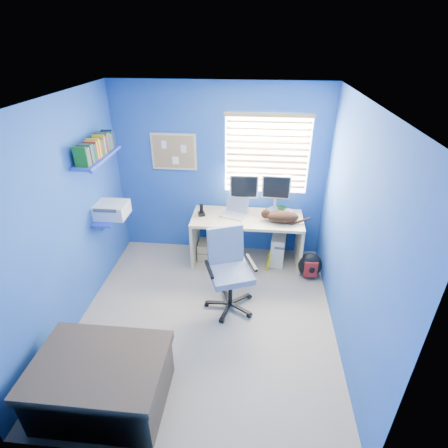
# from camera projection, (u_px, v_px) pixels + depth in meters

# --- Properties ---
(floor) EXTENTS (3.00, 3.20, 0.00)m
(floor) POSITION_uv_depth(u_px,v_px,m) (206.00, 318.00, 4.21)
(floor) COLOR tan
(floor) RESTS_ON ground
(ceiling) EXTENTS (3.00, 3.20, 0.00)m
(ceiling) POSITION_uv_depth(u_px,v_px,m) (199.00, 102.00, 2.99)
(ceiling) COLOR white
(ceiling) RESTS_ON wall_back
(wall_back) EXTENTS (3.00, 0.01, 2.50)m
(wall_back) POSITION_uv_depth(u_px,v_px,m) (220.00, 173.00, 4.99)
(wall_back) COLOR #1B50B0
(wall_back) RESTS_ON ground
(wall_front) EXTENTS (3.00, 0.01, 2.50)m
(wall_front) POSITION_uv_depth(u_px,v_px,m) (165.00, 353.00, 2.21)
(wall_front) COLOR #1B50B0
(wall_front) RESTS_ON ground
(wall_left) EXTENTS (0.01, 3.20, 2.50)m
(wall_left) POSITION_uv_depth(u_px,v_px,m) (65.00, 221.00, 3.73)
(wall_left) COLOR #1B50B0
(wall_left) RESTS_ON ground
(wall_right) EXTENTS (0.01, 3.20, 2.50)m
(wall_right) POSITION_uv_depth(u_px,v_px,m) (352.00, 236.00, 3.47)
(wall_right) COLOR #1B50B0
(wall_right) RESTS_ON ground
(desk) EXTENTS (1.56, 0.65, 0.74)m
(desk) POSITION_uv_depth(u_px,v_px,m) (246.00, 240.00, 5.08)
(desk) COLOR tan
(desk) RESTS_ON floor
(laptop) EXTENTS (0.40, 0.35, 0.22)m
(laptop) POSITION_uv_depth(u_px,v_px,m) (234.00, 209.00, 4.89)
(laptop) COLOR silver
(laptop) RESTS_ON desk
(monitor_left) EXTENTS (0.40, 0.13, 0.54)m
(monitor_left) POSITION_uv_depth(u_px,v_px,m) (244.00, 193.00, 4.98)
(monitor_left) COLOR silver
(monitor_left) RESTS_ON desk
(monitor_right) EXTENTS (0.41, 0.14, 0.54)m
(monitor_right) POSITION_uv_depth(u_px,v_px,m) (276.00, 193.00, 4.97)
(monitor_right) COLOR silver
(monitor_right) RESTS_ON desk
(phone) EXTENTS (0.12, 0.13, 0.17)m
(phone) POSITION_uv_depth(u_px,v_px,m) (201.00, 210.00, 4.92)
(phone) COLOR black
(phone) RESTS_ON desk
(mug) EXTENTS (0.10, 0.09, 0.10)m
(mug) POSITION_uv_depth(u_px,v_px,m) (282.00, 210.00, 4.99)
(mug) COLOR #135E15
(mug) RESTS_ON desk
(cd_spindle) EXTENTS (0.13, 0.13, 0.07)m
(cd_spindle) POSITION_uv_depth(u_px,v_px,m) (289.00, 212.00, 4.96)
(cd_spindle) COLOR silver
(cd_spindle) RESTS_ON desk
(cat) EXTENTS (0.47, 0.29, 0.16)m
(cat) POSITION_uv_depth(u_px,v_px,m) (282.00, 217.00, 4.75)
(cat) COLOR black
(cat) RESTS_ON desk
(tower_pc) EXTENTS (0.24, 0.46, 0.45)m
(tower_pc) POSITION_uv_depth(u_px,v_px,m) (278.00, 248.00, 5.16)
(tower_pc) COLOR beige
(tower_pc) RESTS_ON floor
(drawer_boxes) EXTENTS (0.35, 0.28, 0.27)m
(drawer_boxes) POSITION_uv_depth(u_px,v_px,m) (210.00, 250.00, 5.28)
(drawer_boxes) COLOR tan
(drawer_boxes) RESTS_ON floor
(yellow_book) EXTENTS (0.03, 0.17, 0.24)m
(yellow_book) POSITION_uv_depth(u_px,v_px,m) (268.00, 261.00, 5.05)
(yellow_book) COLOR yellow
(yellow_book) RESTS_ON floor
(backpack) EXTENTS (0.34, 0.27, 0.38)m
(backpack) POSITION_uv_depth(u_px,v_px,m) (310.00, 265.00, 4.83)
(backpack) COLOR black
(backpack) RESTS_ON floor
(bed_corner) EXTENTS (1.11, 0.79, 0.53)m
(bed_corner) POSITION_uv_depth(u_px,v_px,m) (103.00, 382.00, 3.14)
(bed_corner) COLOR #48362A
(bed_corner) RESTS_ON floor
(office_chair) EXTENTS (0.76, 0.76, 1.01)m
(office_chair) POSITION_uv_depth(u_px,v_px,m) (229.00, 280.00, 4.25)
(office_chair) COLOR black
(office_chair) RESTS_ON floor
(window_blinds) EXTENTS (1.15, 0.05, 1.10)m
(window_blinds) POSITION_uv_depth(u_px,v_px,m) (267.00, 155.00, 4.76)
(window_blinds) COLOR white
(window_blinds) RESTS_ON ground
(corkboard) EXTENTS (0.64, 0.02, 0.52)m
(corkboard) POSITION_uv_depth(u_px,v_px,m) (174.00, 152.00, 4.89)
(corkboard) COLOR tan
(corkboard) RESTS_ON ground
(wall_shelves) EXTENTS (0.42, 0.90, 1.05)m
(wall_shelves) POSITION_uv_depth(u_px,v_px,m) (103.00, 180.00, 4.28)
(wall_shelves) COLOR blue
(wall_shelves) RESTS_ON ground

